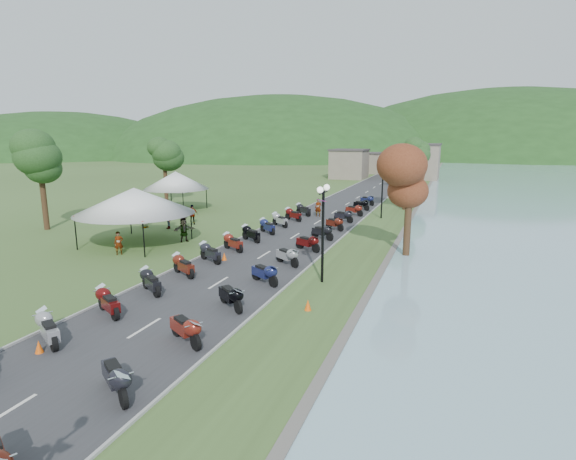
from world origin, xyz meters
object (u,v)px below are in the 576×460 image
(pedestrian_a, at_px, (120,255))
(pedestrian_b, at_px, (184,229))
(vendor_tent_main, at_px, (136,216))
(pedestrian_c, at_px, (168,229))

(pedestrian_a, relative_size, pedestrian_b, 0.79)
(vendor_tent_main, relative_size, pedestrian_b, 2.86)
(pedestrian_b, relative_size, pedestrian_c, 0.99)
(pedestrian_b, distance_m, pedestrian_c, 1.40)
(pedestrian_a, xyz_separation_m, pedestrian_b, (-0.65, 8.36, 0.00))
(vendor_tent_main, height_order, pedestrian_a, vendor_tent_main)
(vendor_tent_main, bearing_deg, pedestrian_b, 88.22)
(pedestrian_c, bearing_deg, pedestrian_b, 42.43)
(pedestrian_b, bearing_deg, vendor_tent_main, 76.07)
(vendor_tent_main, relative_size, pedestrian_a, 3.59)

